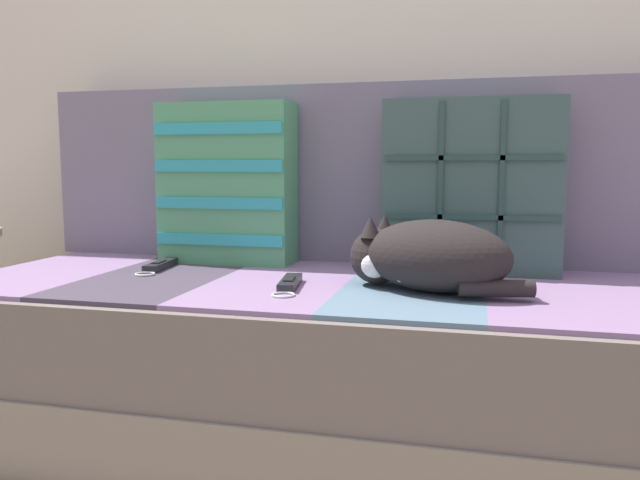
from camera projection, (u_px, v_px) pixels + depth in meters
name	position (u px, v px, depth m)	size (l,w,h in m)	color
ground_plane	(335.00, 467.00, 1.35)	(14.00, 14.00, 0.00)	#7A6651
couch	(350.00, 360.00, 1.48)	(1.94, 0.78, 0.39)	gray
sofa_backrest	(374.00, 174.00, 1.74)	(1.91, 0.14, 0.48)	slate
throw_pillow_quilted	(471.00, 187.00, 1.54)	(0.43, 0.14, 0.42)	#38514C
throw_pillow_striped	(227.00, 184.00, 1.69)	(0.36, 0.14, 0.43)	#4C9366
sleeping_cat	(424.00, 256.00, 1.32)	(0.39, 0.29, 0.16)	black
game_remote_near	(160.00, 265.00, 1.60)	(0.07, 0.21, 0.02)	black
game_remote_far	(290.00, 283.00, 1.36)	(0.07, 0.20, 0.02)	black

